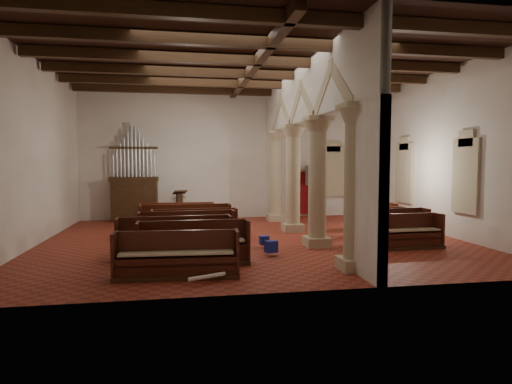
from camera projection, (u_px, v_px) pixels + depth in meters
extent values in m
plane|color=maroon|center=(253.00, 240.00, 14.69)|extent=(14.00, 14.00, 0.00)
plane|color=black|center=(253.00, 62.00, 14.27)|extent=(14.00, 14.00, 0.00)
cube|color=white|center=(232.00, 155.00, 20.38)|extent=(14.00, 0.02, 6.00)
cube|color=white|center=(301.00, 145.00, 8.58)|extent=(14.00, 0.02, 6.00)
cube|color=white|center=(31.00, 151.00, 13.29)|extent=(0.02, 12.00, 6.00)
cube|color=white|center=(441.00, 153.00, 15.67)|extent=(0.02, 12.00, 6.00)
cube|color=tan|center=(354.00, 264.00, 10.56)|extent=(0.75, 0.75, 0.30)
cylinder|color=tan|center=(355.00, 191.00, 10.43)|extent=(0.56, 0.56, 3.30)
cube|color=tan|center=(317.00, 242.00, 13.51)|extent=(0.75, 0.75, 0.30)
cylinder|color=tan|center=(317.00, 185.00, 13.38)|extent=(0.56, 0.56, 3.30)
cube|color=tan|center=(293.00, 227.00, 16.46)|extent=(0.75, 0.75, 0.30)
cylinder|color=tan|center=(293.00, 181.00, 16.33)|extent=(0.56, 0.56, 3.30)
cube|color=tan|center=(276.00, 218.00, 19.41)|extent=(0.75, 0.75, 0.30)
cylinder|color=tan|center=(276.00, 178.00, 19.28)|extent=(0.56, 0.56, 3.30)
cube|color=white|center=(305.00, 93.00, 14.64)|extent=(0.25, 11.90, 1.93)
cube|color=#2D6548|center=(466.00, 176.00, 14.24)|extent=(0.03, 1.00, 2.20)
cube|color=#2D6548|center=(405.00, 173.00, 18.18)|extent=(0.03, 1.00, 2.20)
cube|color=#2D6548|center=(332.00, 171.00, 21.26)|extent=(1.00, 0.03, 2.20)
cube|color=#402914|center=(135.00, 201.00, 19.27)|extent=(2.00, 0.80, 1.80)
cube|color=#402914|center=(134.00, 179.00, 19.20)|extent=(2.10, 0.85, 0.20)
cube|color=#3D2313|center=(180.00, 219.00, 19.66)|extent=(0.64, 0.64, 0.11)
cube|color=#3D2313|center=(179.00, 207.00, 19.63)|extent=(0.31, 0.31, 1.23)
cube|color=#3D2313|center=(179.00, 192.00, 19.49)|extent=(0.68, 0.60, 0.22)
cube|color=maroon|center=(303.00, 193.00, 21.02)|extent=(1.60, 0.06, 2.10)
cylinder|color=gold|center=(304.00, 171.00, 20.93)|extent=(1.80, 0.04, 0.04)
cone|color=#402914|center=(311.00, 216.00, 20.73)|extent=(0.41, 0.41, 0.14)
cylinder|color=gold|center=(311.00, 189.00, 20.64)|extent=(0.04, 0.04, 2.70)
cylinder|color=gold|center=(312.00, 164.00, 20.56)|extent=(0.07, 0.79, 0.03)
cube|color=navy|center=(312.00, 175.00, 20.58)|extent=(0.62, 0.05, 0.96)
cube|color=navy|center=(220.00, 257.00, 10.81)|extent=(0.40, 0.37, 0.32)
cube|color=navy|center=(271.00, 246.00, 12.16)|extent=(0.39, 0.34, 0.33)
cube|color=navy|center=(264.00, 240.00, 13.27)|extent=(0.30, 0.25, 0.28)
cylinder|color=white|center=(207.00, 277.00, 9.35)|extent=(0.85, 0.45, 0.09)
cylinder|color=white|center=(165.00, 256.00, 11.46)|extent=(0.96, 0.37, 0.10)
cube|color=#402914|center=(177.00, 275.00, 9.87)|extent=(2.88, 0.86, 0.10)
cube|color=#44190E|center=(177.00, 264.00, 9.80)|extent=(2.72, 0.55, 0.46)
cube|color=#44190E|center=(177.00, 251.00, 10.02)|extent=(2.70, 0.21, 0.97)
cube|color=#44190E|center=(114.00, 254.00, 9.62)|extent=(0.10, 0.61, 0.97)
cube|color=#44190E|center=(237.00, 250.00, 10.09)|extent=(0.10, 0.61, 0.97)
cube|color=#C5BC92|center=(177.00, 253.00, 9.79)|extent=(2.61, 0.50, 0.05)
cube|color=#402914|center=(194.00, 263.00, 11.08)|extent=(2.88, 0.82, 0.11)
cube|color=#45140E|center=(194.00, 252.00, 11.00)|extent=(2.73, 0.49, 0.49)
cube|color=#45140E|center=(194.00, 240.00, 11.23)|extent=(2.72, 0.13, 1.04)
cube|color=#45140E|center=(138.00, 243.00, 10.82)|extent=(0.09, 0.66, 1.04)
cube|color=#45140E|center=(247.00, 239.00, 11.30)|extent=(0.09, 0.66, 1.04)
cube|color=#C5BC92|center=(194.00, 241.00, 10.99)|extent=(2.62, 0.44, 0.05)
cube|color=#402914|center=(175.00, 256.00, 11.89)|extent=(3.18, 0.94, 0.11)
cube|color=#47160F|center=(175.00, 246.00, 11.82)|extent=(3.01, 0.60, 0.49)
cube|color=#47160F|center=(175.00, 234.00, 12.04)|extent=(2.99, 0.24, 1.04)
cube|color=#47160F|center=(118.00, 237.00, 11.61)|extent=(0.11, 0.66, 1.04)
cube|color=#47160F|center=(230.00, 234.00, 12.13)|extent=(0.11, 0.66, 1.04)
cube|color=#C5BC92|center=(175.00, 236.00, 11.80)|extent=(2.89, 0.55, 0.05)
cube|color=#402914|center=(176.00, 252.00, 12.51)|extent=(2.66, 0.76, 0.09)
cube|color=#3D100D|center=(176.00, 243.00, 12.45)|extent=(2.49, 0.48, 0.41)
cube|color=#3D100D|center=(176.00, 235.00, 12.64)|extent=(2.48, 0.18, 0.86)
cube|color=#3D100D|center=(130.00, 237.00, 12.28)|extent=(0.09, 0.54, 0.86)
cube|color=#3D100D|center=(219.00, 234.00, 12.71)|extent=(0.09, 0.54, 0.86)
cube|color=#C5BC92|center=(176.00, 236.00, 12.43)|extent=(2.39, 0.44, 0.05)
cube|color=#402914|center=(187.00, 243.00, 13.75)|extent=(3.10, 0.92, 0.10)
cube|color=#4B1D10|center=(187.00, 235.00, 13.68)|extent=(2.93, 0.60, 0.47)
cube|color=#4B1D10|center=(187.00, 226.00, 13.90)|extent=(2.91, 0.26, 0.99)
cube|color=#4B1D10|center=(139.00, 228.00, 13.48)|extent=(0.11, 0.63, 0.99)
cube|color=#4B1D10|center=(233.00, 225.00, 13.99)|extent=(0.11, 0.63, 0.99)
cube|color=#C5BC92|center=(187.00, 227.00, 13.66)|extent=(2.81, 0.55, 0.05)
cube|color=#402914|center=(195.00, 238.00, 14.79)|extent=(2.96, 0.85, 0.10)
cube|color=#3E150D|center=(195.00, 230.00, 14.72)|extent=(2.80, 0.54, 0.45)
cube|color=#3E150D|center=(195.00, 222.00, 14.93)|extent=(2.78, 0.21, 0.95)
cube|color=#3E150D|center=(152.00, 224.00, 14.53)|extent=(0.10, 0.60, 0.95)
cube|color=#3E150D|center=(236.00, 222.00, 15.01)|extent=(0.10, 0.60, 0.95)
cube|color=#C5BC92|center=(195.00, 223.00, 14.70)|extent=(2.68, 0.50, 0.05)
cube|color=#402914|center=(186.00, 234.00, 15.59)|extent=(3.29, 0.83, 0.11)
cube|color=#42100E|center=(186.00, 226.00, 15.52)|extent=(3.13, 0.51, 0.48)
cube|color=#42100E|center=(186.00, 218.00, 15.74)|extent=(3.12, 0.16, 1.01)
cube|color=#42100E|center=(140.00, 219.00, 15.30)|extent=(0.09, 0.64, 1.01)
cube|color=#42100E|center=(229.00, 217.00, 15.84)|extent=(0.09, 0.64, 1.01)
cube|color=#C5BC92|center=(186.00, 219.00, 15.50)|extent=(3.01, 0.46, 0.05)
cube|color=#402914|center=(186.00, 231.00, 16.31)|extent=(2.59, 0.79, 0.09)
cube|color=#49120F|center=(185.00, 224.00, 16.25)|extent=(2.42, 0.51, 0.41)
cube|color=#49120F|center=(185.00, 218.00, 16.44)|extent=(2.41, 0.21, 0.87)
cube|color=#49120F|center=(152.00, 219.00, 16.09)|extent=(0.10, 0.55, 0.87)
cube|color=#49120F|center=(218.00, 217.00, 16.51)|extent=(0.10, 0.55, 0.87)
cube|color=#C5BC92|center=(185.00, 218.00, 16.23)|extent=(2.32, 0.47, 0.05)
cube|color=#402914|center=(177.00, 226.00, 17.57)|extent=(3.03, 0.71, 0.09)
cube|color=#3E110D|center=(177.00, 220.00, 17.50)|extent=(2.87, 0.43, 0.43)
cube|color=#3E110D|center=(177.00, 213.00, 17.70)|extent=(2.87, 0.11, 0.90)
cube|color=#3E110D|center=(140.00, 214.00, 17.30)|extent=(0.08, 0.57, 0.90)
cube|color=#3E110D|center=(213.00, 213.00, 17.80)|extent=(0.08, 0.57, 0.90)
cube|color=#C5BC92|center=(177.00, 214.00, 17.49)|extent=(2.76, 0.39, 0.05)
cube|color=#402914|center=(408.00, 246.00, 13.25)|extent=(2.13, 0.77, 0.10)
cube|color=#4D2710|center=(410.00, 238.00, 13.18)|extent=(1.97, 0.46, 0.45)
cube|color=#4D2710|center=(406.00, 229.00, 13.40)|extent=(1.96, 0.13, 0.96)
cube|color=#4D2710|center=(378.00, 230.00, 13.06)|extent=(0.09, 0.61, 0.96)
cube|color=#4D2710|center=(439.00, 228.00, 13.41)|extent=(0.09, 0.61, 0.96)
cube|color=#C5BC92|center=(410.00, 230.00, 13.17)|extent=(1.89, 0.42, 0.05)
cube|color=#402914|center=(395.00, 240.00, 14.29)|extent=(2.18, 0.78, 0.11)
cube|color=#4A160F|center=(396.00, 232.00, 14.22)|extent=(2.03, 0.46, 0.48)
cube|color=#4A160F|center=(393.00, 223.00, 14.44)|extent=(2.02, 0.11, 1.01)
cube|color=#4A160F|center=(366.00, 224.00, 14.10)|extent=(0.08, 0.64, 1.01)
cube|color=#4A160F|center=(424.00, 223.00, 14.46)|extent=(0.08, 0.64, 1.01)
cube|color=#C5BC92|center=(396.00, 224.00, 14.20)|extent=(1.95, 0.41, 0.05)
cube|color=#402914|center=(379.00, 235.00, 15.42)|extent=(2.01, 0.73, 0.10)
cube|color=#4C2810|center=(379.00, 227.00, 15.35)|extent=(1.86, 0.43, 0.44)
cube|color=#4C2810|center=(377.00, 220.00, 15.56)|extent=(1.85, 0.10, 0.94)
cube|color=#4C2810|center=(353.00, 221.00, 15.24)|extent=(0.08, 0.59, 0.94)
cube|color=#4C2810|center=(403.00, 220.00, 15.56)|extent=(0.08, 0.59, 0.94)
cube|color=#C5BC92|center=(379.00, 221.00, 15.33)|extent=(1.78, 0.39, 0.05)
cube|color=#402914|center=(372.00, 230.00, 16.56)|extent=(1.90, 0.77, 0.10)
cube|color=#47170F|center=(372.00, 223.00, 16.49)|extent=(1.74, 0.46, 0.46)
cube|color=#47170F|center=(370.00, 215.00, 16.70)|extent=(1.73, 0.13, 0.97)
cube|color=#47170F|center=(350.00, 216.00, 16.38)|extent=(0.09, 0.61, 0.97)
cube|color=#47170F|center=(393.00, 215.00, 16.69)|extent=(0.09, 0.61, 0.97)
cube|color=#C5BC92|center=(373.00, 216.00, 16.47)|extent=(1.67, 0.42, 0.05)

